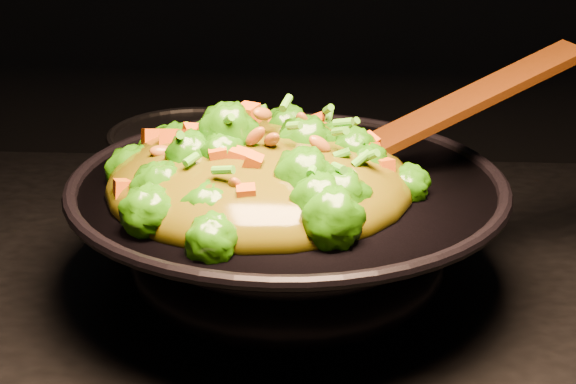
# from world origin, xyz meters

# --- Properties ---
(wok) EXTENTS (0.54, 0.54, 0.13)m
(wok) POSITION_xyz_m (0.08, 0.02, 0.96)
(wok) COLOR black
(wok) RESTS_ON stovetop
(stir_fry) EXTENTS (0.40, 0.40, 0.11)m
(stir_fry) POSITION_xyz_m (0.05, 0.00, 1.08)
(stir_fry) COLOR #246907
(stir_fry) RESTS_ON wok
(spatula) EXTENTS (0.33, 0.15, 0.14)m
(spatula) POSITION_xyz_m (0.24, 0.07, 1.09)
(spatula) COLOR #341003
(spatula) RESTS_ON wok
(back_pot) EXTENTS (0.27, 0.27, 0.12)m
(back_pot) POSITION_xyz_m (-0.05, 0.21, 0.96)
(back_pot) COLOR black
(back_pot) RESTS_ON stovetop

